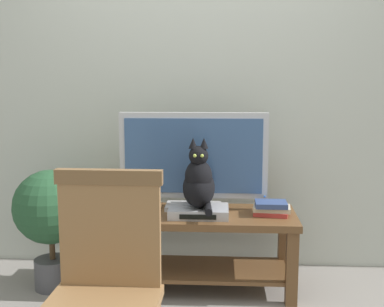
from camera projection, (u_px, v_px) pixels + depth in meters
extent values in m
cube|color=#B7BCB2|center=(200.00, 72.00, 3.57)|extent=(7.00, 0.12, 2.80)
cube|color=brown|center=(192.00, 216.00, 3.21)|extent=(1.32, 0.52, 0.04)
cube|color=brown|center=(91.00, 264.00, 3.08)|extent=(0.07, 0.07, 0.46)
cube|color=brown|center=(292.00, 268.00, 3.00)|extent=(0.07, 0.07, 0.46)
cube|color=brown|center=(107.00, 242.00, 3.49)|extent=(0.07, 0.07, 0.46)
cube|color=brown|center=(283.00, 245.00, 3.42)|extent=(0.07, 0.07, 0.46)
cube|color=brown|center=(192.00, 269.00, 3.26)|extent=(1.22, 0.44, 0.02)
cube|color=#B7B7BC|center=(193.00, 206.00, 3.31)|extent=(0.36, 0.20, 0.03)
cube|color=#B7B7BC|center=(193.00, 201.00, 3.30)|extent=(0.06, 0.04, 0.05)
cube|color=#B7B7BC|center=(193.00, 155.00, 3.26)|extent=(0.96, 0.05, 0.56)
cube|color=#385684|center=(193.00, 156.00, 3.23)|extent=(0.89, 0.01, 0.48)
sphere|color=#2672F2|center=(265.00, 196.00, 3.24)|extent=(0.01, 0.01, 0.01)
cube|color=#ADADB2|center=(199.00, 211.00, 3.13)|extent=(0.37, 0.25, 0.06)
cube|color=black|center=(198.00, 217.00, 3.01)|extent=(0.22, 0.01, 0.03)
ellipsoid|color=black|center=(199.00, 188.00, 3.11)|extent=(0.20, 0.29, 0.24)
ellipsoid|color=black|center=(199.00, 177.00, 3.06)|extent=(0.17, 0.19, 0.22)
sphere|color=black|center=(199.00, 156.00, 3.03)|extent=(0.12, 0.12, 0.12)
cone|color=black|center=(193.00, 143.00, 3.02)|extent=(0.05, 0.05, 0.07)
cone|color=black|center=(204.00, 143.00, 3.02)|extent=(0.05, 0.05, 0.07)
sphere|color=#B2C64C|center=(194.00, 156.00, 2.98)|extent=(0.02, 0.02, 0.02)
sphere|color=#B2C64C|center=(202.00, 156.00, 2.97)|extent=(0.02, 0.02, 0.02)
cylinder|color=black|center=(208.00, 208.00, 3.02)|extent=(0.06, 0.23, 0.04)
cube|color=olive|center=(110.00, 228.00, 2.05)|extent=(0.42, 0.04, 0.49)
cube|color=brown|center=(109.00, 177.00, 2.02)|extent=(0.44, 0.05, 0.06)
cube|color=#B2332D|center=(271.00, 213.00, 3.16)|extent=(0.23, 0.18, 0.03)
cube|color=beige|center=(272.00, 208.00, 3.16)|extent=(0.24, 0.17, 0.03)
cube|color=#33477A|center=(271.00, 204.00, 3.15)|extent=(0.20, 0.16, 0.03)
cylinder|color=#47474C|center=(53.00, 273.00, 3.27)|extent=(0.24, 0.24, 0.20)
cylinder|color=#332319|center=(53.00, 260.00, 3.26)|extent=(0.22, 0.22, 0.02)
cylinder|color=#4C3823|center=(52.00, 247.00, 3.24)|extent=(0.04, 0.04, 0.16)
sphere|color=#234C2D|center=(50.00, 207.00, 3.20)|extent=(0.47, 0.47, 0.47)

